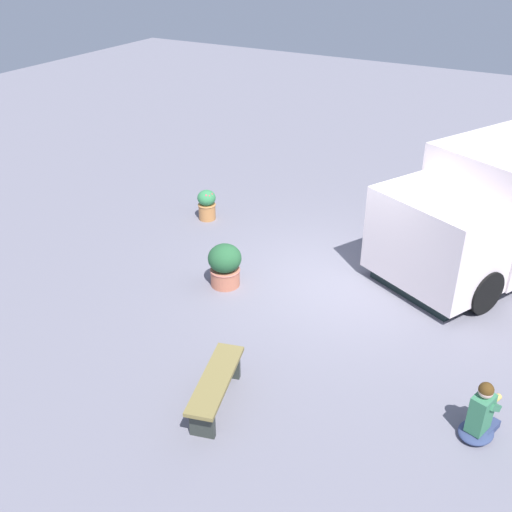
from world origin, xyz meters
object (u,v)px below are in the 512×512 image
Objects in this scene: planter_flowering_side at (207,204)px; plaza_bench at (216,384)px; planter_flowering_near at (225,264)px; food_truck at (501,210)px; person_customer at (481,416)px.

plaza_bench is at bearing 34.85° from planter_flowering_side.
planter_flowering_near is 3.19m from plaza_bench.
planter_flowering_side is 6.06m from plaza_bench.
food_truck reaches higher than planter_flowering_near.
person_customer reaches higher than planter_flowering_near.
planter_flowering_side reaches higher than plaza_bench.
food_truck is at bearing 157.31° from plaza_bench.
food_truck reaches higher than person_customer.
person_customer is at bearing 110.17° from plaza_bench.
food_truck is at bearing 129.02° from planter_flowering_near.
person_customer is 1.08× the size of planter_flowering_near.
planter_flowering_near is (-1.55, -4.90, 0.10)m from person_customer.
person_customer is 1.28× the size of planter_flowering_side.
plaza_bench is at bearing -22.69° from food_truck.
food_truck is 5.39m from planter_flowering_near.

